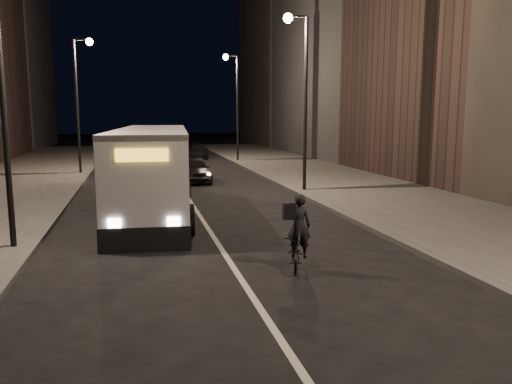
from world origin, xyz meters
TOP-DOWN VIEW (x-y plane):
  - ground at (0.00, 0.00)m, footprint 180.00×180.00m
  - sidewalk_right at (8.50, 14.00)m, footprint 7.00×70.00m
  - building_row_right at (16.00, 27.50)m, footprint 8.00×61.00m
  - streetlight_right_mid at (5.33, 12.00)m, footprint 1.20×0.44m
  - streetlight_right_far at (5.33, 28.00)m, footprint 1.20×0.44m
  - streetlight_left_near at (-5.33, 4.00)m, footprint 1.20×0.44m
  - streetlight_left_far at (-5.33, 22.00)m, footprint 1.20×0.44m
  - city_bus at (-1.60, 9.00)m, footprint 3.54×12.05m
  - cyclist_on_bicycle at (1.50, 0.72)m, footprint 1.04×1.74m
  - car_near at (0.91, 17.23)m, footprint 1.67×4.04m
  - car_mid at (-2.97, 22.55)m, footprint 1.84×4.47m
  - car_far at (3.07, 32.39)m, footprint 2.15×4.23m

SIDE VIEW (x-z plane):
  - ground at x=0.00m, z-range 0.00..0.00m
  - sidewalk_right at x=8.50m, z-range 0.00..0.16m
  - car_far at x=3.07m, z-range 0.00..1.18m
  - cyclist_on_bicycle at x=1.50m, z-range -0.32..1.58m
  - car_near at x=0.91m, z-range 0.00..1.37m
  - car_mid at x=-2.97m, z-range 0.00..1.44m
  - city_bus at x=-1.60m, z-range 0.14..3.35m
  - streetlight_right_mid at x=5.33m, z-range 1.30..9.42m
  - streetlight_right_far at x=5.33m, z-range 1.30..9.42m
  - streetlight_left_near at x=-5.33m, z-range 1.30..9.42m
  - streetlight_left_far at x=-5.33m, z-range 1.30..9.42m
  - building_row_right at x=16.00m, z-range 0.00..21.00m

